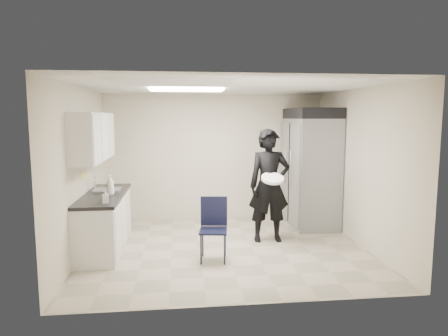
{
  "coord_description": "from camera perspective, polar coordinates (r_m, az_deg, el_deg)",
  "views": [
    {
      "loc": [
        -0.74,
        -6.26,
        2.13
      ],
      "look_at": [
        -0.0,
        0.2,
        1.3
      ],
      "focal_mm": 32.0,
      "sensor_mm": 36.0,
      "label": 1
    }
  ],
  "objects": [
    {
      "name": "sink",
      "position": [
        6.93,
        -16.3,
        -3.49
      ],
      "size": [
        0.42,
        0.4,
        0.14
      ],
      "primitive_type": "cube",
      "color": "gray",
      "rests_on": "countertop"
    },
    {
      "name": "notice_sticker_right",
      "position": [
        6.8,
        -19.21,
        -1.16
      ],
      "size": [
        0.0,
        0.12,
        0.07
      ],
      "primitive_type": "cube",
      "color": "yellow",
      "rests_on": "left_wall"
    },
    {
      "name": "right_wall",
      "position": [
        6.99,
        18.88,
        0.07
      ],
      "size": [
        0.0,
        4.0,
        4.0
      ],
      "primitive_type": "plane",
      "rotation": [
        1.57,
        0.0,
        -1.57
      ],
      "color": "beige",
      "rests_on": "floor"
    },
    {
      "name": "floor",
      "position": [
        6.66,
        0.23,
        -11.38
      ],
      "size": [
        4.5,
        4.5,
        0.0
      ],
      "primitive_type": "plane",
      "color": "tan",
      "rests_on": "ground"
    },
    {
      "name": "upper_cabinets",
      "position": [
        6.61,
        -18.2,
        4.27
      ],
      "size": [
        0.35,
        1.8,
        0.75
      ],
      "primitive_type": "cube",
      "color": "silver",
      "rests_on": "left_wall"
    },
    {
      "name": "countertop",
      "position": [
        6.69,
        -16.83,
        -3.76
      ],
      "size": [
        0.64,
        1.95,
        0.05
      ],
      "primitive_type": "cube",
      "color": "black",
      "rests_on": "lower_counter"
    },
    {
      "name": "ceiling_panel",
      "position": [
        6.68,
        -5.39,
        11.02
      ],
      "size": [
        1.2,
        0.6,
        0.02
      ],
      "primitive_type": "cube",
      "color": "white",
      "rests_on": "ceiling"
    },
    {
      "name": "notice_sticker_left",
      "position": [
        6.6,
        -19.6,
        -1.07
      ],
      "size": [
        0.0,
        0.12,
        0.07
      ],
      "primitive_type": "cube",
      "color": "yellow",
      "rests_on": "left_wall"
    },
    {
      "name": "commercial_fridge",
      "position": [
        8.04,
        12.21,
        -0.61
      ],
      "size": [
        0.8,
        1.35,
        2.1
      ],
      "primitive_type": "cube",
      "color": "gray",
      "rests_on": "floor"
    },
    {
      "name": "left_wall",
      "position": [
        6.5,
        -19.88,
        -0.5
      ],
      "size": [
        0.0,
        4.0,
        4.0
      ],
      "primitive_type": "plane",
      "rotation": [
        1.57,
        0.0,
        1.57
      ],
      "color": "beige",
      "rests_on": "floor"
    },
    {
      "name": "soap_bottle_b",
      "position": [
        5.95,
        -16.57,
        -3.94
      ],
      "size": [
        0.1,
        0.1,
        0.19
      ],
      "primitive_type": "imported",
      "rotation": [
        0.0,
        0.0,
        0.16
      ],
      "color": "#A3A2AE",
      "rests_on": "countertop"
    },
    {
      "name": "towel_dispenser",
      "position": [
        7.76,
        -16.91,
        3.2
      ],
      "size": [
        0.22,
        0.3,
        0.35
      ],
      "primitive_type": "cube",
      "color": "black",
      "rests_on": "left_wall"
    },
    {
      "name": "man_tuxedo",
      "position": [
        6.87,
        6.48,
        -2.52
      ],
      "size": [
        0.71,
        0.48,
        1.93
      ],
      "primitive_type": "imported",
      "rotation": [
        0.0,
        0.0,
        -0.01
      ],
      "color": "black",
      "rests_on": "floor"
    },
    {
      "name": "folding_chair",
      "position": [
        5.99,
        -1.53,
        -8.95
      ],
      "size": [
        0.46,
        0.46,
        0.91
      ],
      "primitive_type": "cube",
      "rotation": [
        0.0,
        0.0,
        -0.14
      ],
      "color": "black",
      "rests_on": "floor"
    },
    {
      "name": "faucet",
      "position": [
        6.95,
        -17.97,
        -2.28
      ],
      "size": [
        0.02,
        0.02,
        0.24
      ],
      "primitive_type": "cylinder",
      "color": "silver",
      "rests_on": "countertop"
    },
    {
      "name": "soap_bottle_a",
      "position": [
        6.57,
        -15.94,
        -2.31
      ],
      "size": [
        0.12,
        0.12,
        0.32
      ],
      "primitive_type": "imported",
      "rotation": [
        0.0,
        0.0,
        -0.01
      ],
      "color": "silver",
      "rests_on": "countertop"
    },
    {
      "name": "fridge_compressor",
      "position": [
        7.96,
        12.44,
        7.61
      ],
      "size": [
        0.8,
        1.35,
        0.2
      ],
      "primitive_type": "cube",
      "color": "black",
      "rests_on": "commercial_fridge"
    },
    {
      "name": "ceiling",
      "position": [
        6.32,
        0.24,
        11.54
      ],
      "size": [
        4.5,
        4.5,
        0.0
      ],
      "primitive_type": "plane",
      "rotation": [
        3.14,
        0.0,
        0.0
      ],
      "color": "silver",
      "rests_on": "back_wall"
    },
    {
      "name": "lower_counter",
      "position": [
        6.79,
        -16.69,
        -7.53
      ],
      "size": [
        0.6,
        1.9,
        0.86
      ],
      "primitive_type": "cube",
      "color": "silver",
      "rests_on": "floor"
    },
    {
      "name": "back_wall",
      "position": [
        8.34,
        -1.37,
        1.56
      ],
      "size": [
        4.5,
        0.0,
        4.5
      ],
      "primitive_type": "plane",
      "rotation": [
        1.57,
        0.0,
        0.0
      ],
      "color": "beige",
      "rests_on": "floor"
    },
    {
      "name": "bucket_lid",
      "position": [
        6.6,
        6.96,
        -1.51
      ],
      "size": [
        0.37,
        0.37,
        0.05
      ],
      "primitive_type": "cylinder",
      "rotation": [
        0.0,
        0.0,
        -0.01
      ],
      "color": "silver",
      "rests_on": "man_tuxedo"
    }
  ]
}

